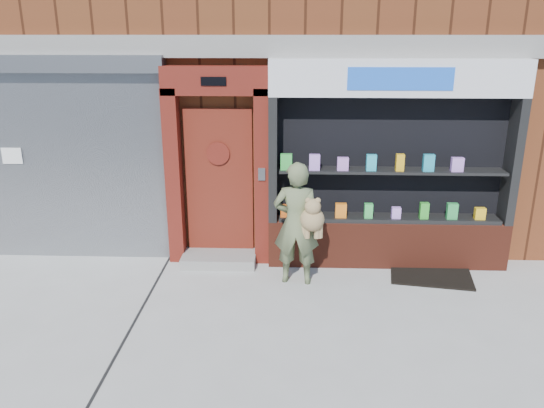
{
  "coord_description": "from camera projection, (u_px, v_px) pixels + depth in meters",
  "views": [
    {
      "loc": [
        0.33,
        -5.61,
        3.33
      ],
      "look_at": [
        0.08,
        1.0,
        1.19
      ],
      "focal_mm": 35.0,
      "sensor_mm": 36.0,
      "label": 1
    }
  ],
  "objects": [
    {
      "name": "ground",
      "position": [
        263.0,
        323.0,
        6.38
      ],
      "size": [
        80.0,
        80.0,
        0.0
      ],
      "primitive_type": "plane",
      "color": "#9E9E99",
      "rests_on": "ground"
    },
    {
      "name": "shutter_bay",
      "position": [
        66.0,
        148.0,
        7.79
      ],
      "size": [
        3.1,
        0.3,
        3.04
      ],
      "color": "gray",
      "rests_on": "ground"
    },
    {
      "name": "red_door_bay",
      "position": [
        218.0,
        167.0,
        7.72
      ],
      "size": [
        1.52,
        0.58,
        2.9
      ],
      "color": "#601810",
      "rests_on": "ground"
    },
    {
      "name": "pharmacy_bay",
      "position": [
        390.0,
        176.0,
        7.61
      ],
      "size": [
        3.5,
        0.41,
        3.0
      ],
      "color": "maroon",
      "rests_on": "ground"
    },
    {
      "name": "woman",
      "position": [
        298.0,
        223.0,
        7.17
      ],
      "size": [
        0.71,
        0.49,
        1.72
      ],
      "color": "#606C47",
      "rests_on": "ground"
    },
    {
      "name": "doormat",
      "position": [
        431.0,
        275.0,
        7.61
      ],
      "size": [
        1.24,
        0.96,
        0.03
      ],
      "primitive_type": "cube",
      "rotation": [
        0.0,
        0.0,
        -0.16
      ],
      "color": "black",
      "rests_on": "ground"
    }
  ]
}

